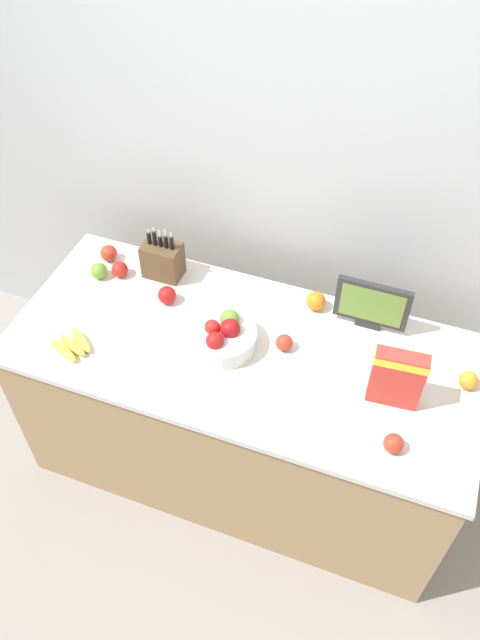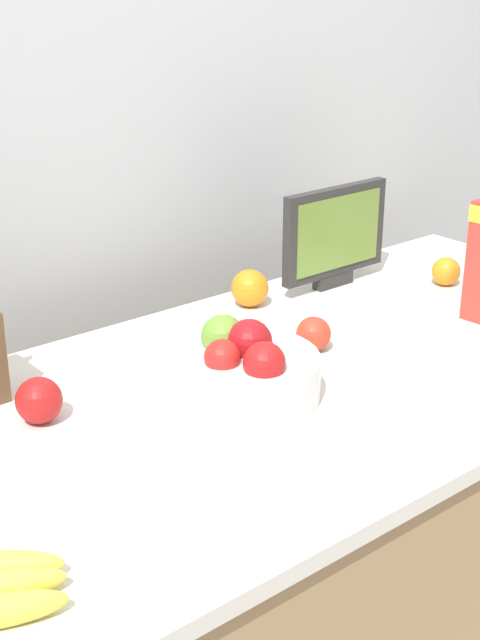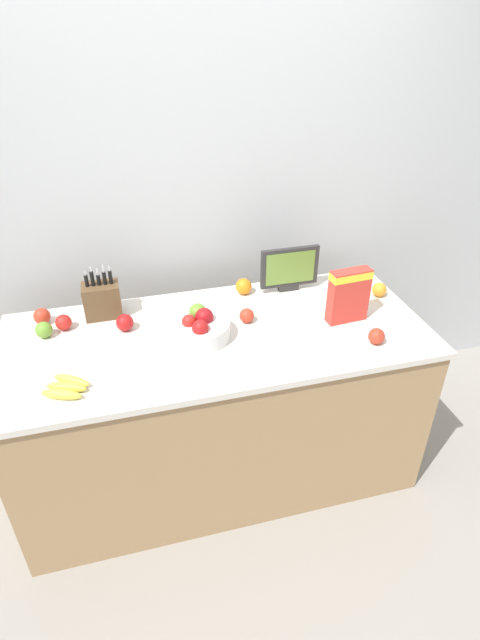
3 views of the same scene
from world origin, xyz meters
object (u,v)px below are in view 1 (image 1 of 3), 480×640
(knife_block, at_px, (163,260))
(apple_rear, at_px, (120,269))
(cereal_box, at_px, (398,376))
(apple_front, at_px, (109,253))
(orange_by_cereal, at_px, (468,380))
(apple_by_knife_block, at_px, (284,343))
(orange_front_center, at_px, (316,301))
(small_monitor, at_px, (372,305))
(banana_bunch, at_px, (72,345))
(apple_near_bananas, at_px, (99,271))
(apple_rightmost, at_px, (167,295))
(fruit_bowl, at_px, (223,336))
(orange_back_center, at_px, (413,363))
(apple_leftmost, at_px, (393,443))

(knife_block, xyz_separation_m, apple_rear, (-0.18, -0.08, -0.05))
(cereal_box, xyz_separation_m, apple_front, (-1.39, 0.34, -0.11))
(cereal_box, relative_size, orange_by_cereal, 3.55)
(apple_by_knife_block, distance_m, orange_front_center, 0.27)
(knife_block, bearing_deg, cereal_box, -16.88)
(orange_by_cereal, bearing_deg, small_monitor, 157.53)
(banana_bunch, xyz_separation_m, apple_rear, (-0.02, 0.46, 0.02))
(knife_block, distance_m, apple_rear, 0.20)
(knife_block, relative_size, apple_front, 3.44)
(knife_block, xyz_separation_m, apple_front, (-0.28, 0.00, -0.05))
(apple_by_knife_block, bearing_deg, apple_near_bananas, 172.89)
(apple_rear, distance_m, apple_by_knife_block, 0.85)
(apple_front, bearing_deg, apple_rear, -38.64)
(apple_rear, bearing_deg, apple_rightmost, -16.09)
(orange_front_center, bearing_deg, apple_rear, -172.94)
(knife_block, distance_m, orange_by_cereal, 1.38)
(cereal_box, relative_size, apple_rightmost, 3.27)
(small_monitor, xyz_separation_m, cereal_box, (0.17, -0.34, 0.02))
(apple_front, relative_size, apple_by_knife_block, 1.11)
(cereal_box, relative_size, banana_bunch, 1.33)
(orange_by_cereal, xyz_separation_m, orange_front_center, (-0.67, 0.20, 0.01))
(knife_block, height_order, fruit_bowl, knife_block)
(fruit_bowl, bearing_deg, banana_bunch, -157.57)
(apple_by_knife_block, bearing_deg, orange_by_cereal, 5.03)
(knife_block, bearing_deg, fruit_bowl, -36.46)
(apple_near_bananas, distance_m, orange_front_center, 0.98)
(apple_front, height_order, orange_front_center, orange_front_center)
(apple_front, bearing_deg, apple_near_bananas, -82.63)
(cereal_box, bearing_deg, orange_front_center, 132.97)
(apple_by_knife_block, bearing_deg, small_monitor, 39.29)
(orange_front_center, xyz_separation_m, orange_back_center, (0.45, -0.19, -0.01))
(knife_block, height_order, apple_near_bananas, knife_block)
(cereal_box, xyz_separation_m, apple_rear, (-1.29, 0.26, -0.11))
(orange_back_center, bearing_deg, apple_near_bananas, 178.51)
(apple_near_bananas, bearing_deg, apple_rear, 27.10)
(fruit_bowl, distance_m, orange_front_center, 0.45)
(cereal_box, distance_m, banana_bunch, 1.29)
(apple_leftmost, distance_m, orange_front_center, 0.74)
(small_monitor, bearing_deg, banana_bunch, -153.82)
(knife_block, relative_size, orange_back_center, 3.92)
(apple_front, bearing_deg, knife_block, -0.20)
(knife_block, xyz_separation_m, orange_by_cereal, (1.37, -0.17, -0.05))
(apple_rightmost, bearing_deg, apple_leftmost, -20.27)
(banana_bunch, height_order, apple_rightmost, apple_rightmost)
(small_monitor, height_order, orange_front_center, small_monitor)
(fruit_bowl, xyz_separation_m, apple_front, (-0.69, 0.30, -0.01))
(apple_rear, distance_m, orange_back_center, 1.34)
(fruit_bowl, bearing_deg, apple_by_knife_block, 15.57)
(small_monitor, relative_size, orange_back_center, 4.49)
(small_monitor, distance_m, orange_back_center, 0.28)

